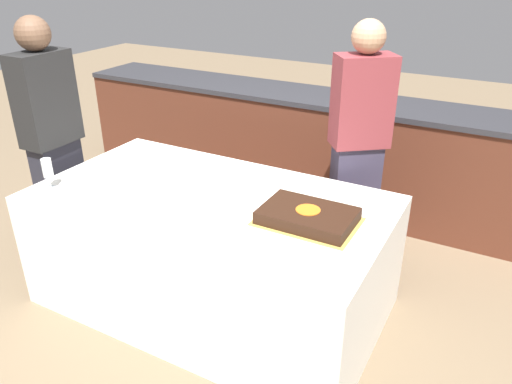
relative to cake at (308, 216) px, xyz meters
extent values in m
plane|color=#7A664C|center=(-0.60, 0.00, -0.76)|extent=(14.00, 14.00, 0.00)
cube|color=#5B2D1E|center=(-0.60, 1.63, -0.32)|extent=(4.40, 0.55, 0.88)
cube|color=#2D2D33|center=(-0.60, 1.63, 0.14)|extent=(4.40, 0.58, 0.04)
cube|color=white|center=(-0.60, 0.00, -0.39)|extent=(2.00, 1.11, 0.72)
cube|color=gold|center=(0.00, 0.00, -0.03)|extent=(0.51, 0.35, 0.00)
cube|color=black|center=(0.00, 0.00, 0.00)|extent=(0.47, 0.31, 0.06)
cylinder|color=orange|center=(0.00, 0.00, 0.04)|extent=(0.13, 0.13, 0.00)
cylinder|color=white|center=(-0.87, 0.06, -0.01)|extent=(0.22, 0.22, 0.04)
cylinder|color=white|center=(-1.47, -0.35, -0.03)|extent=(0.07, 0.07, 0.00)
cylinder|color=white|center=(-1.47, -0.35, 0.01)|extent=(0.01, 0.01, 0.07)
cylinder|color=white|center=(-1.47, -0.35, 0.10)|extent=(0.06, 0.06, 0.11)
cylinder|color=white|center=(0.06, 0.28, -0.03)|extent=(0.17, 0.17, 0.00)
cube|color=#383347|center=(0.00, 0.78, -0.31)|extent=(0.33, 0.30, 0.89)
cube|color=brown|center=(0.00, 0.78, 0.40)|extent=(0.39, 0.37, 0.55)
sphere|color=tan|center=(0.00, 0.78, 0.78)|extent=(0.20, 0.20, 0.20)
cube|color=#282833|center=(-1.82, 0.00, -0.34)|extent=(0.16, 0.31, 0.83)
cube|color=black|center=(-1.82, 0.00, 0.37)|extent=(0.20, 0.37, 0.59)
sphere|color=brown|center=(-1.82, 0.00, 0.77)|extent=(0.21, 0.21, 0.21)
camera|label=1|loc=(0.83, -2.07, 1.22)|focal=35.00mm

